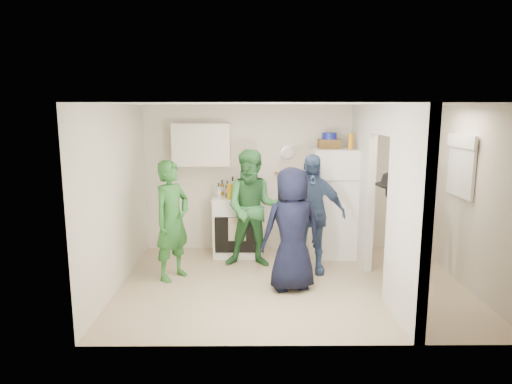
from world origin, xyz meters
TOP-DOWN VIEW (x-y plane):
  - floor at (0.00, 0.00)m, footprint 4.80×4.80m
  - wall_back at (0.00, 1.70)m, footprint 4.80×0.00m
  - wall_front at (0.00, -1.70)m, footprint 4.80×0.00m
  - wall_left at (-2.40, 0.00)m, footprint 0.00×3.40m
  - wall_right at (2.40, 0.00)m, footprint 0.00×3.40m
  - ceiling at (0.00, 0.00)m, footprint 4.80×4.80m
  - partition_pier_back at (1.20, 1.10)m, footprint 0.12×1.20m
  - partition_pier_front at (1.20, -1.10)m, footprint 0.12×1.20m
  - partition_header at (1.20, 0.00)m, footprint 0.12×1.00m
  - stove at (-0.80, 1.37)m, footprint 0.83×0.69m
  - upper_cabinet at (-1.40, 1.52)m, footprint 0.95×0.34m
  - fridge at (0.81, 1.34)m, footprint 0.74×0.72m
  - wicker_basket at (0.71, 1.39)m, footprint 0.35×0.25m
  - blue_bowl at (0.71, 1.39)m, footprint 0.24×0.24m
  - yellow_cup_stack_top at (1.03, 1.24)m, footprint 0.09×0.09m
  - wall_clock at (0.05, 1.68)m, footprint 0.22×0.02m
  - spice_shelf at (0.00, 1.65)m, footprint 0.35×0.08m
  - nook_window at (2.38, 0.20)m, footprint 0.03×0.70m
  - nook_window_frame at (2.36, 0.20)m, footprint 0.04×0.76m
  - nook_valance at (2.34, 0.20)m, footprint 0.04×0.82m
  - yellow_cup_stack_stove at (-0.92, 1.15)m, footprint 0.09×0.09m
  - red_cup at (-0.58, 1.17)m, footprint 0.09×0.09m
  - person_green_left at (-1.70, 0.26)m, footprint 0.70×0.75m
  - person_green_center at (-0.54, 0.79)m, footprint 0.94×0.76m
  - person_denim at (0.31, 0.51)m, footprint 1.06×0.47m
  - person_navy at (-0.02, -0.16)m, footprint 0.94×0.75m
  - person_nook at (1.47, 0.17)m, footprint 0.78×1.13m
  - bottle_a at (-1.07, 1.50)m, footprint 0.07×0.07m
  - bottle_b at (-0.97, 1.30)m, footprint 0.07×0.07m
  - bottle_c at (-0.89, 1.51)m, footprint 0.07×0.07m
  - bottle_d at (-0.78, 1.31)m, footprint 0.08×0.08m
  - bottle_e at (-0.70, 1.55)m, footprint 0.07×0.07m
  - bottle_f at (-0.60, 1.39)m, footprint 0.06×0.06m
  - bottle_g at (-0.55, 1.50)m, footprint 0.07×0.07m
  - bottle_h at (-1.11, 1.23)m, footprint 0.07×0.07m
  - bottle_i at (-0.73, 1.49)m, footprint 0.08×0.08m

SIDE VIEW (x-z plane):
  - floor at x=0.00m, z-range 0.00..0.00m
  - stove at x=-0.80m, z-range 0.00..0.99m
  - person_nook at x=1.47m, z-range 0.00..1.60m
  - person_navy at x=-0.02m, z-range 0.00..1.69m
  - person_green_left at x=-1.70m, z-range 0.00..1.73m
  - person_denim at x=0.31m, z-range 0.00..1.79m
  - fridge at x=0.81m, z-range 0.00..1.80m
  - person_green_center at x=-0.54m, z-range 0.00..1.83m
  - red_cup at x=-0.58m, z-range 0.99..1.11m
  - bottle_e at x=-0.70m, z-range 0.99..1.24m
  - yellow_cup_stack_stove at x=-0.92m, z-range 0.99..1.24m
  - bottle_h at x=-1.11m, z-range 0.99..1.25m
  - bottle_a at x=-1.07m, z-range 0.99..1.26m
  - bottle_f at x=-0.60m, z-range 0.99..1.26m
  - bottle_d at x=-0.78m, z-range 0.99..1.26m
  - bottle_b at x=-0.97m, z-range 0.99..1.27m
  - bottle_i at x=-0.73m, z-range 0.99..1.28m
  - bottle_g at x=-0.55m, z-range 0.99..1.29m
  - bottle_c at x=-0.89m, z-range 0.99..1.31m
  - wall_back at x=0.00m, z-range -1.15..3.65m
  - wall_front at x=0.00m, z-range -1.15..3.65m
  - wall_left at x=-2.40m, z-range -0.45..2.95m
  - wall_right at x=2.40m, z-range -0.45..2.95m
  - partition_pier_back at x=1.20m, z-range 0.00..2.50m
  - partition_pier_front at x=1.20m, z-range 0.00..2.50m
  - spice_shelf at x=0.00m, z-range 1.34..1.36m
  - nook_window at x=2.38m, z-range 1.25..2.05m
  - nook_window_frame at x=2.36m, z-range 1.22..2.08m
  - wall_clock at x=0.05m, z-range 1.59..1.81m
  - upper_cabinet at x=-1.40m, z-range 1.50..2.20m
  - wicker_basket at x=0.71m, z-range 1.80..1.95m
  - yellow_cup_stack_top at x=1.03m, z-range 1.80..2.05m
  - nook_valance at x=2.34m, z-range 1.91..2.09m
  - blue_bowl at x=0.71m, z-range 1.95..2.06m
  - partition_header at x=1.20m, z-range 2.10..2.50m
  - ceiling at x=0.00m, z-range 2.50..2.50m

